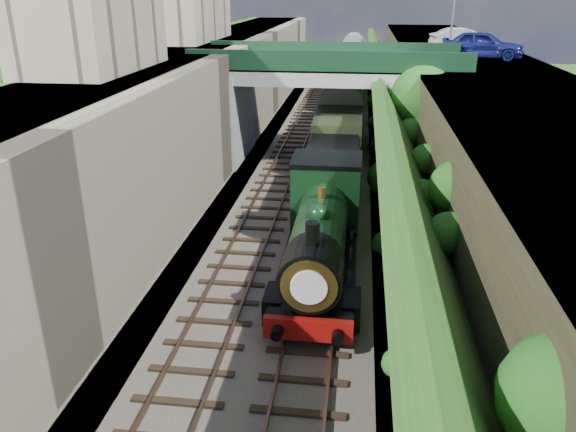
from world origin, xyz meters
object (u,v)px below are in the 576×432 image
(car_silver, at_px, (463,39))
(tender, at_px, (331,180))
(road_bridge, at_px, (336,100))
(car_blue, at_px, (482,45))
(locomotive, at_px, (321,234))
(tree, at_px, (424,101))
(lamppost, at_px, (455,2))

(car_silver, height_order, tender, car_silver)
(road_bridge, bearing_deg, car_blue, 21.63)
(locomotive, bearing_deg, car_silver, 71.28)
(tender, bearing_deg, car_silver, 64.37)
(tree, relative_size, lamppost, 1.10)
(road_bridge, relative_size, car_silver, 3.42)
(road_bridge, relative_size, car_blue, 3.17)
(car_silver, bearing_deg, road_bridge, 126.71)
(road_bridge, relative_size, tree, 2.42)
(tree, xyz_separation_m, tender, (-4.71, -5.27, -3.03))
(lamppost, distance_m, car_silver, 3.45)
(car_silver, bearing_deg, tree, 152.49)
(car_silver, distance_m, tender, 20.36)
(car_silver, distance_m, locomotive, 26.96)
(car_silver, bearing_deg, car_blue, 172.02)
(car_silver, relative_size, tender, 0.78)
(tree, height_order, tender, tree)
(lamppost, xyz_separation_m, tender, (-7.35, -15.67, -7.95))
(road_bridge, relative_size, tender, 2.67)
(car_blue, distance_m, car_silver, 5.92)
(locomotive, xyz_separation_m, tender, (-0.00, 7.36, -0.27))
(road_bridge, bearing_deg, tree, -30.69)
(road_bridge, xyz_separation_m, locomotive, (0.26, -15.58, -2.18))
(tree, bearing_deg, locomotive, -110.46)
(locomotive, bearing_deg, road_bridge, 90.94)
(road_bridge, height_order, tree, road_bridge)
(tree, height_order, lamppost, lamppost)
(locomotive, bearing_deg, lamppost, 72.31)
(car_blue, distance_m, locomotive, 21.70)
(road_bridge, bearing_deg, tender, -88.22)
(car_silver, xyz_separation_m, locomotive, (-8.49, -25.07, -5.13))
(lamppost, height_order, car_blue, lamppost)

